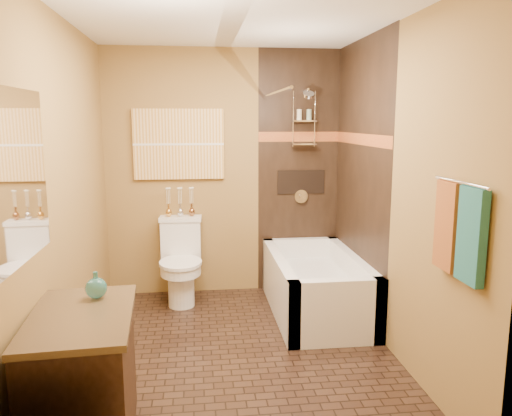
{
  "coord_description": "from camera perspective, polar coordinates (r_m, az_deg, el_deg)",
  "views": [
    {
      "loc": [
        -0.29,
        -3.61,
        1.78
      ],
      "look_at": [
        0.19,
        0.4,
        1.07
      ],
      "focal_mm": 35.0,
      "sensor_mm": 36.0,
      "label": 1
    }
  ],
  "objects": [
    {
      "name": "vanity_mirror",
      "position": [
        2.77,
        -25.8,
        3.09
      ],
      "size": [
        0.01,
        1.0,
        0.9
      ],
      "primitive_type": "cube",
      "color": "white",
      "rests_on": "wall_left"
    },
    {
      "name": "towel_bar",
      "position": [
        2.95,
        22.35,
        2.72
      ],
      "size": [
        0.02,
        0.55,
        0.02
      ],
      "primitive_type": "cylinder",
      "rotation": [
        1.57,
        0.0,
        0.0
      ],
      "color": "silver",
      "rests_on": "wall_right"
    },
    {
      "name": "towel_rust",
      "position": [
        3.11,
        21.03,
        -1.9
      ],
      "size": [
        0.05,
        0.22,
        0.52
      ],
      "primitive_type": "cube",
      "color": "brown",
      "rests_on": "towel_bar"
    },
    {
      "name": "mosaic_band_right",
      "position": [
        4.6,
        11.82,
        7.71
      ],
      "size": [
        0.01,
        1.5,
        0.1
      ],
      "primitive_type": "cube",
      "color": "maroon",
      "rests_on": "alcove_tile_right"
    },
    {
      "name": "bud_vases",
      "position": [
        5.06,
        -8.68,
        0.77
      ],
      "size": [
        0.29,
        0.06,
        0.29
      ],
      "color": "gold",
      "rests_on": "toilet"
    },
    {
      "name": "wall_left",
      "position": [
        3.76,
        -20.83,
        1.14
      ],
      "size": [
        0.02,
        3.0,
        2.5
      ],
      "primitive_type": "cube",
      "color": "olive",
      "rests_on": "floor"
    },
    {
      "name": "floor",
      "position": [
        4.04,
        -2.15,
        -16.28
      ],
      "size": [
        3.0,
        3.0,
        0.0
      ],
      "primitive_type": "plane",
      "color": "black",
      "rests_on": "ground"
    },
    {
      "name": "towel_teal",
      "position": [
        2.89,
        23.42,
        -2.94
      ],
      "size": [
        0.05,
        0.22,
        0.52
      ],
      "primitive_type": "cube",
      "color": "#1A5952",
      "rests_on": "towel_bar"
    },
    {
      "name": "curtain_rod",
      "position": [
        4.42,
        2.16,
        13.02
      ],
      "size": [
        0.03,
        1.55,
        0.03
      ],
      "primitive_type": "cylinder",
      "rotation": [
        1.57,
        0.0,
        0.0
      ],
      "color": "silver",
      "rests_on": "wall_back"
    },
    {
      "name": "toilet",
      "position": [
        5.0,
        -8.57,
        -5.98
      ],
      "size": [
        0.43,
        0.63,
        0.83
      ],
      "rotation": [
        0.0,
        0.0,
        -0.05
      ],
      "color": "white",
      "rests_on": "floor"
    },
    {
      "name": "vanity",
      "position": [
        3.03,
        -19.15,
        -18.12
      ],
      "size": [
        0.59,
        0.9,
        0.77
      ],
      "rotation": [
        0.0,
        0.0,
        0.07
      ],
      "color": "black",
      "rests_on": "floor"
    },
    {
      "name": "wall_front",
      "position": [
        2.19,
        0.9,
        -4.14
      ],
      "size": [
        2.4,
        0.02,
        2.5
      ],
      "primitive_type": "cube",
      "color": "olive",
      "rests_on": "floor"
    },
    {
      "name": "bathtub",
      "position": [
        4.76,
        6.84,
        -9.3
      ],
      "size": [
        0.8,
        1.5,
        0.55
      ],
      "color": "white",
      "rests_on": "floor"
    },
    {
      "name": "alcove_tile_back",
      "position": [
        5.23,
        4.9,
        4.07
      ],
      "size": [
        0.85,
        0.01,
        2.5
      ],
      "primitive_type": "cube",
      "color": "black",
      "rests_on": "wall_back"
    },
    {
      "name": "alcove_niche",
      "position": [
        5.24,
        5.16,
        2.98
      ],
      "size": [
        0.5,
        0.01,
        0.25
      ],
      "primitive_type": "cube",
      "color": "black",
      "rests_on": "alcove_tile_back"
    },
    {
      "name": "shower_fixtures",
      "position": [
        5.1,
        5.5,
        8.59
      ],
      "size": [
        0.24,
        0.33,
        1.16
      ],
      "color": "silver",
      "rests_on": "floor"
    },
    {
      "name": "wall_back",
      "position": [
        5.14,
        -3.63,
        3.99
      ],
      "size": [
        2.4,
        0.02,
        2.5
      ],
      "primitive_type": "cube",
      "color": "olive",
      "rests_on": "floor"
    },
    {
      "name": "teal_bottle",
      "position": [
        3.04,
        -17.82,
        -8.4
      ],
      "size": [
        0.14,
        0.14,
        0.19
      ],
      "primitive_type": null,
      "rotation": [
        0.0,
        0.0,
        0.12
      ],
      "color": "#25716E",
      "rests_on": "vanity"
    },
    {
      "name": "sunset_painting",
      "position": [
        5.09,
        -8.82,
        7.21
      ],
      "size": [
        0.9,
        0.04,
        0.7
      ],
      "primitive_type": "cube",
      "color": "#C68A2E",
      "rests_on": "wall_back"
    },
    {
      "name": "wall_right",
      "position": [
        3.94,
        15.41,
        1.81
      ],
      "size": [
        0.02,
        3.0,
        2.5
      ],
      "primitive_type": "cube",
      "color": "olive",
      "rests_on": "floor"
    },
    {
      "name": "mosaic_band_back",
      "position": [
        5.2,
        4.98,
        8.12
      ],
      "size": [
        0.85,
        0.01,
        0.1
      ],
      "primitive_type": "cube",
      "color": "maroon",
      "rests_on": "alcove_tile_back"
    },
    {
      "name": "alcove_tile_right",
      "position": [
        4.63,
        11.78,
        3.13
      ],
      "size": [
        0.01,
        1.5,
        2.5
      ],
      "primitive_type": "cube",
      "color": "black",
      "rests_on": "wall_right"
    },
    {
      "name": "ceiling",
      "position": [
        3.69,
        -2.42,
        21.14
      ],
      "size": [
        3.0,
        3.0,
        0.0
      ],
      "primitive_type": "plane",
      "color": "silver",
      "rests_on": "wall_back"
    }
  ]
}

